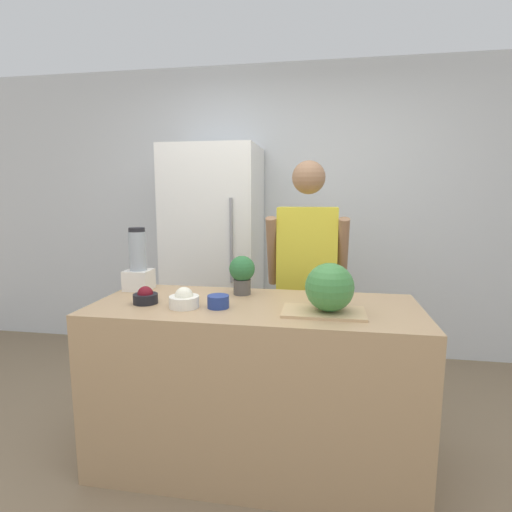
{
  "coord_description": "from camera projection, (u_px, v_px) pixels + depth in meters",
  "views": [
    {
      "loc": [
        0.34,
        -1.65,
        1.46
      ],
      "look_at": [
        0.0,
        0.38,
        1.15
      ],
      "focal_mm": 28.0,
      "sensor_mm": 36.0,
      "label": 1
    }
  ],
  "objects": [
    {
      "name": "bowl_cream",
      "position": [
        184.0,
        300.0,
        2.02
      ],
      "size": [
        0.15,
        0.15,
        0.11
      ],
      "color": "white",
      "rests_on": "counter_island"
    },
    {
      "name": "watermelon",
      "position": [
        330.0,
        287.0,
        1.9
      ],
      "size": [
        0.23,
        0.23,
        0.23
      ],
      "color": "#3D7F3D",
      "rests_on": "cutting_board"
    },
    {
      "name": "person",
      "position": [
        307.0,
        283.0,
        2.72
      ],
      "size": [
        0.53,
        0.27,
        1.68
      ],
      "color": "gray",
      "rests_on": "ground_plane"
    },
    {
      "name": "blender",
      "position": [
        138.0,
        265.0,
        2.39
      ],
      "size": [
        0.15,
        0.15,
        0.38
      ],
      "color": "silver",
      "rests_on": "counter_island"
    },
    {
      "name": "counter_island",
      "position": [
        255.0,
        384.0,
        2.16
      ],
      "size": [
        1.7,
        0.7,
        0.9
      ],
      "color": "tan",
      "rests_on": "ground_plane"
    },
    {
      "name": "ground_plane",
      "position": [
        243.0,
        507.0,
        1.89
      ],
      "size": [
        14.0,
        14.0,
        0.0
      ],
      "primitive_type": "plane",
      "color": "#7F6B51"
    },
    {
      "name": "potted_plant",
      "position": [
        242.0,
        272.0,
        2.28
      ],
      "size": [
        0.15,
        0.15,
        0.22
      ],
      "color": "#514C47",
      "rests_on": "counter_island"
    },
    {
      "name": "bowl_small_blue",
      "position": [
        218.0,
        302.0,
        2.02
      ],
      "size": [
        0.11,
        0.11,
        0.06
      ],
      "color": "navy",
      "rests_on": "counter_island"
    },
    {
      "name": "wall_back",
      "position": [
        286.0,
        213.0,
        3.66
      ],
      "size": [
        8.0,
        0.06,
        2.6
      ],
      "color": "silver",
      "rests_on": "ground_plane"
    },
    {
      "name": "cutting_board",
      "position": [
        323.0,
        312.0,
        1.93
      ],
      "size": [
        0.4,
        0.23,
        0.01
      ],
      "color": "tan",
      "rests_on": "counter_island"
    },
    {
      "name": "refrigerator",
      "position": [
        215.0,
        257.0,
        3.44
      ],
      "size": [
        0.76,
        0.69,
        1.86
      ],
      "color": "white",
      "rests_on": "ground_plane"
    },
    {
      "name": "bowl_cherries",
      "position": [
        145.0,
        297.0,
        2.1
      ],
      "size": [
        0.13,
        0.13,
        0.09
      ],
      "color": "black",
      "rests_on": "counter_island"
    }
  ]
}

